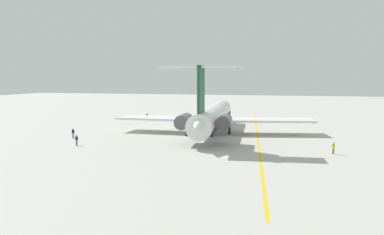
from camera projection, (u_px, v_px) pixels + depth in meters
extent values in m
plane|color=#B7B5AD|center=(258.00, 133.00, 77.59)|extent=(306.06, 306.06, 0.00)
cylinder|color=white|center=(213.00, 116.00, 76.21)|extent=(36.59, 7.37, 3.88)
cone|color=white|center=(222.00, 108.00, 94.08)|extent=(4.38, 4.10, 3.73)
cone|color=white|center=(198.00, 126.00, 58.31)|extent=(5.95, 3.83, 3.30)
cube|color=black|center=(213.00, 121.00, 76.30)|extent=(35.80, 7.37, 0.85)
cube|color=white|center=(161.00, 118.00, 78.69)|extent=(6.20, 16.22, 0.39)
cube|color=white|center=(268.00, 120.00, 75.45)|extent=(9.18, 17.06, 0.39)
cylinder|color=#515156|center=(184.00, 121.00, 64.38)|extent=(5.05, 2.71, 2.25)
cube|color=white|center=(188.00, 121.00, 64.27)|extent=(3.02, 1.51, 0.47)
cylinder|color=#515156|center=(224.00, 122.00, 63.37)|extent=(5.05, 2.71, 2.25)
cube|color=white|center=(220.00, 122.00, 63.48)|extent=(3.02, 1.51, 0.47)
cube|color=#195133|center=(201.00, 89.00, 60.20)|extent=(5.27, 0.89, 6.87)
cube|color=white|center=(179.00, 67.00, 59.99)|extent=(4.17, 5.99, 0.27)
cube|color=white|center=(222.00, 67.00, 58.98)|extent=(4.17, 5.99, 0.27)
cylinder|color=black|center=(219.00, 119.00, 87.30)|extent=(0.43, 0.43, 2.94)
cylinder|color=black|center=(195.00, 126.00, 75.70)|extent=(0.43, 0.43, 2.94)
cylinder|color=black|center=(229.00, 127.00, 74.69)|extent=(0.43, 0.43, 2.94)
cylinder|color=black|center=(77.00, 143.00, 62.92)|extent=(0.10, 0.10, 0.79)
cylinder|color=black|center=(76.00, 143.00, 62.94)|extent=(0.10, 0.10, 0.79)
cylinder|color=#191E4C|center=(77.00, 138.00, 62.86)|extent=(0.27, 0.27, 0.63)
sphere|color=tan|center=(76.00, 136.00, 62.82)|extent=(0.25, 0.25, 0.25)
cylinder|color=#191E4C|center=(78.00, 138.00, 62.83)|extent=(0.07, 0.07, 0.53)
cylinder|color=#191E4C|center=(75.00, 138.00, 62.88)|extent=(0.07, 0.07, 0.53)
cylinder|color=black|center=(334.00, 151.00, 56.10)|extent=(0.10, 0.10, 0.78)
cylinder|color=black|center=(333.00, 151.00, 56.09)|extent=(0.10, 0.10, 0.78)
cylinder|color=yellow|center=(334.00, 146.00, 56.03)|extent=(0.26, 0.26, 0.62)
sphere|color=tan|center=(334.00, 143.00, 55.98)|extent=(0.24, 0.24, 0.24)
cylinder|color=yellow|center=(335.00, 146.00, 56.03)|extent=(0.07, 0.07, 0.53)
cylinder|color=yellow|center=(332.00, 146.00, 56.01)|extent=(0.07, 0.07, 0.53)
cylinder|color=black|center=(147.00, 119.00, 98.37)|extent=(0.11, 0.11, 0.86)
cylinder|color=black|center=(147.00, 119.00, 98.39)|extent=(0.11, 0.11, 0.86)
cylinder|color=#262628|center=(147.00, 116.00, 98.30)|extent=(0.29, 0.29, 0.68)
sphere|color=tan|center=(147.00, 114.00, 98.25)|extent=(0.27, 0.27, 0.27)
cylinder|color=#262628|center=(148.00, 115.00, 98.28)|extent=(0.08, 0.08, 0.58)
cylinder|color=#262628|center=(146.00, 115.00, 98.32)|extent=(0.08, 0.08, 0.58)
cylinder|color=black|center=(73.00, 136.00, 70.26)|extent=(0.10, 0.10, 0.83)
cylinder|color=black|center=(74.00, 136.00, 70.29)|extent=(0.10, 0.10, 0.83)
cylinder|color=#191E4C|center=(73.00, 132.00, 70.20)|extent=(0.28, 0.28, 0.66)
sphere|color=tan|center=(73.00, 129.00, 70.16)|extent=(0.26, 0.26, 0.26)
cylinder|color=#191E4C|center=(72.00, 131.00, 70.17)|extent=(0.08, 0.08, 0.56)
cylinder|color=#191E4C|center=(74.00, 131.00, 70.23)|extent=(0.08, 0.08, 0.56)
cone|color=#EA590F|center=(283.00, 120.00, 96.14)|extent=(0.40, 0.40, 0.55)
cone|color=#EA590F|center=(313.00, 122.00, 92.40)|extent=(0.40, 0.40, 0.55)
cube|color=gold|center=(257.00, 135.00, 74.46)|extent=(90.04, 11.36, 0.01)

